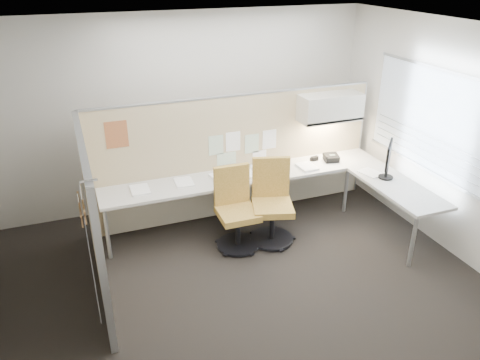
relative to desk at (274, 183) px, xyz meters
name	(u,v)px	position (x,y,z in m)	size (l,w,h in m)	color
floor	(239,281)	(-0.93, -1.13, -0.61)	(5.50, 4.50, 0.01)	black
ceiling	(239,32)	(-0.93, -1.13, 2.20)	(5.50, 4.50, 0.01)	white
wall_back	(184,112)	(-0.93, 1.12, 0.80)	(5.50, 0.02, 2.80)	beige
wall_front	(365,309)	(-0.93, -3.38, 0.80)	(5.50, 0.02, 2.80)	beige
wall_right	(448,139)	(1.82, -1.13, 0.80)	(0.02, 4.50, 2.80)	beige
window_pane	(449,128)	(1.79, -1.13, 0.95)	(0.01, 2.80, 1.30)	#939EAA
partition_back	(236,157)	(-0.38, 0.47, 0.27)	(4.10, 0.06, 1.75)	#CBB58D
partition_left	(93,219)	(-2.43, -0.63, 0.27)	(0.06, 2.20, 1.75)	#CBB58D
desk	(274,183)	(0.00, 0.00, 0.00)	(4.00, 2.07, 0.73)	beige
overhead_bin	(330,107)	(0.97, 0.26, 0.91)	(0.90, 0.36, 0.38)	beige
task_light_strip	(329,122)	(0.97, 0.26, 0.70)	(0.60, 0.06, 0.02)	#FFEABF
pinned_papers	(242,146)	(-0.30, 0.44, 0.43)	(1.01, 0.00, 0.47)	#8CBF8C
poster	(117,135)	(-1.98, 0.44, 0.82)	(0.28, 0.00, 0.35)	orange
chair_left	(236,211)	(-0.69, -0.36, -0.11)	(0.55, 0.55, 1.05)	black
chair_right	(272,204)	(-0.20, -0.39, -0.09)	(0.63, 0.65, 1.09)	black
monitor	(388,158)	(1.37, -0.63, 0.42)	(0.34, 0.37, 0.50)	black
phone	(331,158)	(0.98, 0.14, 0.18)	(0.24, 0.23, 0.12)	black
stapler	(314,158)	(0.77, 0.27, 0.15)	(0.14, 0.04, 0.05)	black
tape_dispenser	(315,159)	(0.77, 0.25, 0.16)	(0.10, 0.06, 0.06)	black
coat_hook	(84,221)	(-2.51, -1.63, 0.81)	(0.18, 0.47, 1.41)	silver
paper_stack_0	(140,190)	(-1.80, 0.17, 0.14)	(0.23, 0.30, 0.03)	white
paper_stack_1	(184,182)	(-1.22, 0.20, 0.14)	(0.23, 0.30, 0.02)	white
paper_stack_2	(221,178)	(-0.72, 0.13, 0.15)	(0.23, 0.30, 0.04)	white
paper_stack_3	(262,169)	(-0.08, 0.23, 0.13)	(0.23, 0.30, 0.01)	white
paper_stack_4	(307,167)	(0.54, 0.06, 0.14)	(0.23, 0.30, 0.03)	white
paper_stack_5	(371,173)	(1.27, -0.43, 0.14)	(0.23, 0.30, 0.02)	white
paper_stack_6	(246,174)	(-0.36, 0.14, 0.14)	(0.23, 0.30, 0.02)	white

